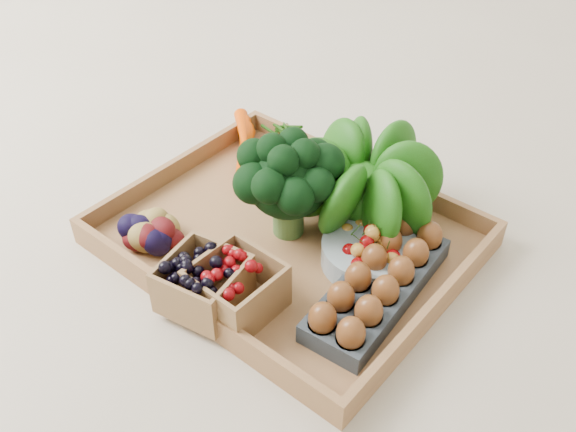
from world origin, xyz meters
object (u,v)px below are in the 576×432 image
Objects in this scene: cherry_bowl at (369,253)px; broccoli at (288,199)px; tray at (288,240)px; egg_carton at (378,288)px.

broccoli is at bearing -171.13° from cherry_bowl.
tray is 3.64× the size of cherry_bowl.
broccoli reaches higher than egg_carton.
broccoli is 0.20m from egg_carton.
cherry_bowl is 0.07m from egg_carton.
cherry_bowl is at bearing 14.44° from tray.
broccoli reaches higher than cherry_bowl.
tray is 0.14m from cherry_bowl.
broccoli is 0.15m from cherry_bowl.
egg_carton is (0.20, -0.03, -0.05)m from broccoli.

